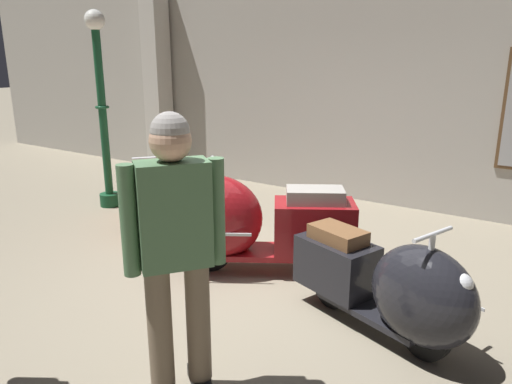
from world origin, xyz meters
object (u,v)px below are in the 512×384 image
object	(u,v)px
scooter_0	(152,194)
scooter_2	(393,287)
scooter_1	(244,222)
lamppost	(102,107)
visitor_1	(175,241)

from	to	relation	value
scooter_0	scooter_2	distance (m)	3.34
scooter_0	scooter_1	bearing A→B (deg)	27.45
scooter_2	lamppost	xyz separation A→B (m)	(-4.45, 1.12, 0.97)
scooter_0	lamppost	bearing A→B (deg)	-155.15
scooter_1	visitor_1	xyz separation A→B (m)	(0.69, -1.71, 0.52)
scooter_0	visitor_1	distance (m)	3.20
scooter_1	lamppost	distance (m)	3.08
lamppost	scooter_2	bearing A→B (deg)	-14.10
scooter_2	scooter_0	bearing A→B (deg)	-173.54
lamppost	visitor_1	size ratio (longest dim) A/B	1.49
scooter_2	visitor_1	world-z (taller)	visitor_1
scooter_0	visitor_1	world-z (taller)	visitor_1
scooter_1	scooter_0	bearing A→B (deg)	-44.12
scooter_0	visitor_1	xyz separation A→B (m)	(2.34, -2.10, 0.59)
scooter_1	scooter_2	size ratio (longest dim) A/B	1.15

